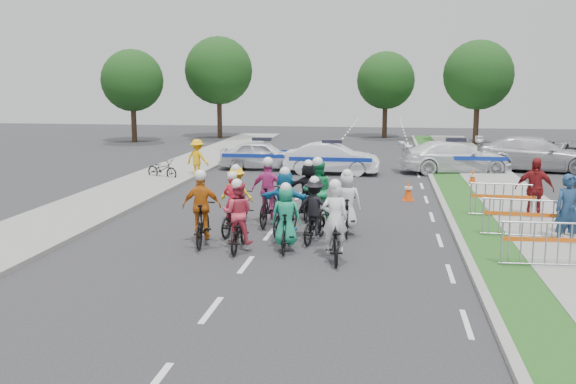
# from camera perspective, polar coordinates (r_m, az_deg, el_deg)

# --- Properties ---
(ground) EXTENTS (90.00, 90.00, 0.00)m
(ground) POSITION_cam_1_polar(r_m,az_deg,el_deg) (14.92, -3.75, -6.48)
(ground) COLOR #28282B
(ground) RESTS_ON ground
(curb_right) EXTENTS (0.20, 60.00, 0.12)m
(curb_right) POSITION_cam_1_polar(r_m,az_deg,el_deg) (19.52, 14.33, -2.67)
(curb_right) COLOR gray
(curb_right) RESTS_ON ground
(grass_strip) EXTENTS (1.20, 60.00, 0.11)m
(grass_strip) POSITION_cam_1_polar(r_m,az_deg,el_deg) (19.61, 16.37, -2.72)
(grass_strip) COLOR #184D19
(grass_strip) RESTS_ON ground
(sidewalk_right) EXTENTS (2.40, 60.00, 0.13)m
(sidewalk_right) POSITION_cam_1_polar(r_m,az_deg,el_deg) (19.93, 21.51, -2.78)
(sidewalk_right) COLOR gray
(sidewalk_right) RESTS_ON ground
(sidewalk_left) EXTENTS (3.00, 60.00, 0.13)m
(sidewalk_left) POSITION_cam_1_polar(r_m,az_deg,el_deg) (21.67, -17.84, -1.59)
(sidewalk_left) COLOR gray
(sidewalk_left) RESTS_ON ground
(rider_0) EXTENTS (0.88, 1.98, 1.95)m
(rider_0) POSITION_cam_1_polar(r_m,az_deg,el_deg) (15.19, 4.18, -3.67)
(rider_0) COLOR black
(rider_0) RESTS_ON ground
(rider_1) EXTENTS (0.74, 1.67, 1.74)m
(rider_1) POSITION_cam_1_polar(r_m,az_deg,el_deg) (15.92, -0.16, -2.87)
(rider_1) COLOR black
(rider_1) RESTS_ON ground
(rider_2) EXTENTS (0.78, 1.81, 1.83)m
(rider_2) POSITION_cam_1_polar(r_m,az_deg,el_deg) (16.05, -4.46, -2.81)
(rider_2) COLOR black
(rider_2) RESTS_ON ground
(rider_3) EXTENTS (1.04, 1.93, 1.98)m
(rider_3) POSITION_cam_1_polar(r_m,az_deg,el_deg) (16.62, -7.62, -2.16)
(rider_3) COLOR black
(rider_3) RESTS_ON ground
(rider_4) EXTENTS (1.06, 1.80, 1.75)m
(rider_4) POSITION_cam_1_polar(r_m,az_deg,el_deg) (16.89, 2.37, -2.13)
(rider_4) COLOR black
(rider_4) RESTS_ON ground
(rider_5) EXTENTS (1.59, 1.89, 1.92)m
(rider_5) POSITION_cam_1_polar(r_m,az_deg,el_deg) (17.41, -0.24, -1.35)
(rider_5) COLOR black
(rider_5) RESTS_ON ground
(rider_6) EXTENTS (0.85, 1.80, 1.77)m
(rider_6) POSITION_cam_1_polar(r_m,az_deg,el_deg) (17.73, -4.87, -1.90)
(rider_6) COLOR black
(rider_6) RESTS_ON ground
(rider_7) EXTENTS (0.81, 1.78, 1.84)m
(rider_7) POSITION_cam_1_polar(r_m,az_deg,el_deg) (17.66, 5.24, -1.53)
(rider_7) COLOR black
(rider_7) RESTS_ON ground
(rider_8) EXTENTS (1.03, 2.10, 2.05)m
(rider_8) POSITION_cam_1_polar(r_m,az_deg,el_deg) (18.59, 2.65, -0.80)
(rider_8) COLOR black
(rider_8) RESTS_ON ground
(rider_9) EXTENTS (1.05, 1.96, 2.02)m
(rider_9) POSITION_cam_1_polar(r_m,az_deg,el_deg) (18.82, -1.73, -0.61)
(rider_9) COLOR black
(rider_9) RESTS_ON ground
(rider_10) EXTENTS (1.05, 1.80, 1.77)m
(rider_10) POSITION_cam_1_polar(r_m,az_deg,el_deg) (19.11, -4.58, -0.72)
(rider_10) COLOR black
(rider_10) RESTS_ON ground
(rider_11) EXTENTS (1.47, 1.76, 1.83)m
(rider_11) POSITION_cam_1_polar(r_m,az_deg,el_deg) (19.67, 1.83, -0.15)
(rider_11) COLOR black
(rider_11) RESTS_ON ground
(police_car_0) EXTENTS (4.13, 1.88, 1.37)m
(police_car_0) POSITION_cam_1_polar(r_m,az_deg,el_deg) (30.64, -2.33, 3.30)
(police_car_0) COLOR white
(police_car_0) RESTS_ON ground
(police_car_1) EXTENTS (4.31, 1.65, 1.40)m
(police_car_1) POSITION_cam_1_polar(r_m,az_deg,el_deg) (29.19, 3.92, 2.99)
(police_car_1) COLOR white
(police_car_1) RESTS_ON ground
(police_car_2) EXTENTS (5.31, 2.87, 1.46)m
(police_car_2) POSITION_cam_1_polar(r_m,az_deg,el_deg) (30.33, 14.64, 3.00)
(police_car_2) COLOR white
(police_car_2) RESTS_ON ground
(civilian_sedan) EXTENTS (5.73, 2.90, 1.59)m
(civilian_sedan) POSITION_cam_1_polar(r_m,az_deg,el_deg) (32.19, 21.12, 3.16)
(civilian_sedan) COLOR #BAB9BE
(civilian_sedan) RESTS_ON ground
(civilian_suv) EXTENTS (5.26, 2.72, 1.42)m
(civilian_suv) POSITION_cam_1_polar(r_m,az_deg,el_deg) (33.44, 24.24, 3.03)
(civilian_suv) COLOR slate
(civilian_suv) RESTS_ON ground
(spectator_0) EXTENTS (0.70, 0.48, 1.86)m
(spectator_0) POSITION_cam_1_polar(r_m,az_deg,el_deg) (17.88, 23.65, -1.49)
(spectator_0) COLOR navy
(spectator_0) RESTS_ON ground
(spectator_2) EXTENTS (1.19, 0.65, 1.92)m
(spectator_2) POSITION_cam_1_polar(r_m,az_deg,el_deg) (20.76, 21.05, 0.24)
(spectator_2) COLOR maroon
(spectator_2) RESTS_ON ground
(marshal_hiviz) EXTENTS (1.22, 0.94, 1.67)m
(marshal_hiviz) POSITION_cam_1_polar(r_m,az_deg,el_deg) (28.32, -8.05, 2.98)
(marshal_hiviz) COLOR #FFB80D
(marshal_hiviz) RESTS_ON ground
(barrier_0) EXTENTS (2.02, 0.59, 1.12)m
(barrier_0) POSITION_cam_1_polar(r_m,az_deg,el_deg) (15.40, 21.94, -4.51)
(barrier_0) COLOR #A5A8AD
(barrier_0) RESTS_ON ground
(barrier_1) EXTENTS (2.04, 0.67, 1.12)m
(barrier_1) POSITION_cam_1_polar(r_m,az_deg,el_deg) (18.05, 19.96, -2.34)
(barrier_1) COLOR #A5A8AD
(barrier_1) RESTS_ON ground
(barrier_2) EXTENTS (2.02, 0.59, 1.12)m
(barrier_2) POSITION_cam_1_polar(r_m,az_deg,el_deg) (20.58, 18.57, -0.82)
(barrier_2) COLOR #A5A8AD
(barrier_2) RESTS_ON ground
(cone_0) EXTENTS (0.40, 0.40, 0.70)m
(cone_0) POSITION_cam_1_polar(r_m,az_deg,el_deg) (23.07, 10.65, 0.09)
(cone_0) COLOR #F24C0C
(cone_0) RESTS_ON ground
(cone_1) EXTENTS (0.40, 0.40, 0.70)m
(cone_1) POSITION_cam_1_polar(r_m,az_deg,el_deg) (26.72, 16.09, 1.20)
(cone_1) COLOR #F24C0C
(cone_1) RESTS_ON ground
(parked_bike) EXTENTS (1.73, 1.19, 0.86)m
(parked_bike) POSITION_cam_1_polar(r_m,az_deg,el_deg) (28.10, -11.12, 2.00)
(parked_bike) COLOR black
(parked_bike) RESTS_ON ground
(tree_0) EXTENTS (4.20, 4.20, 6.30)m
(tree_0) POSITION_cam_1_polar(r_m,az_deg,el_deg) (45.33, -13.68, 9.60)
(tree_0) COLOR #382619
(tree_0) RESTS_ON ground
(tree_1) EXTENTS (4.55, 4.55, 6.82)m
(tree_1) POSITION_cam_1_polar(r_m,az_deg,el_deg) (44.37, 16.57, 9.93)
(tree_1) COLOR #382619
(tree_1) RESTS_ON ground
(tree_3) EXTENTS (4.90, 4.90, 7.35)m
(tree_3) POSITION_cam_1_polar(r_m,az_deg,el_deg) (47.55, -6.17, 10.67)
(tree_3) COLOR #382619
(tree_3) RESTS_ON ground
(tree_4) EXTENTS (4.20, 4.20, 6.30)m
(tree_4) POSITION_cam_1_polar(r_m,az_deg,el_deg) (47.98, 8.68, 9.77)
(tree_4) COLOR #382619
(tree_4) RESTS_ON ground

